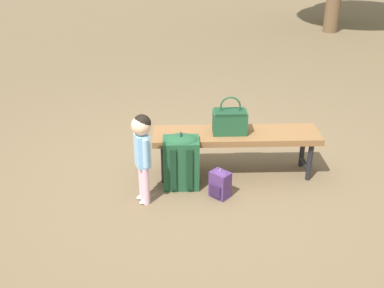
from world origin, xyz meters
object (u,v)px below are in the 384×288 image
object	(u,v)px
handbag	(230,121)
backpack_small	(220,183)
backpack_large	(181,159)
park_bench	(236,138)
child_standing	(142,146)

from	to	relation	value
handbag	backpack_small	distance (m)	0.61
handbag	backpack_large	xyz separation A→B (m)	(0.50, 0.11, -0.30)
park_bench	handbag	size ratio (longest dim) A/B	4.48
handbag	park_bench	bearing A→B (deg)	170.28
park_bench	backpack_small	distance (m)	0.52
backpack_large	backpack_small	size ratio (longest dim) A/B	1.93
child_standing	backpack_small	world-z (taller)	child_standing
backpack_large	park_bench	bearing A→B (deg)	-170.26
park_bench	backpack_small	bearing A→B (deg)	54.50
park_bench	handbag	distance (m)	0.19
park_bench	backpack_large	bearing A→B (deg)	9.74
park_bench	handbag	world-z (taller)	handbag
child_standing	backpack_large	size ratio (longest dim) A/B	1.51
park_bench	backpack_small	size ratio (longest dim) A/B	5.70
handbag	child_standing	xyz separation A→B (m)	(0.88, 0.30, -0.02)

